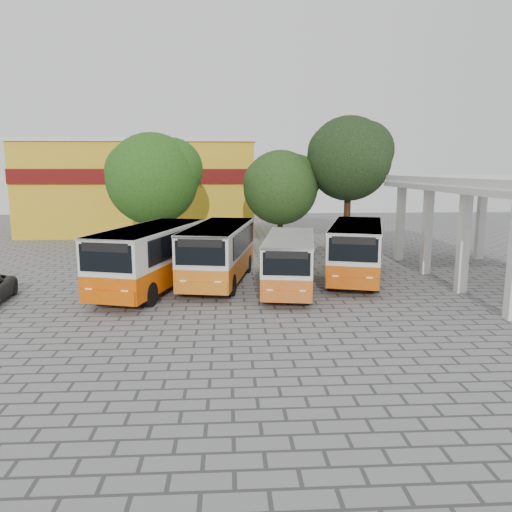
{
  "coord_description": "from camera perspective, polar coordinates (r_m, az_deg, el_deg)",
  "views": [
    {
      "loc": [
        -3.21,
        -20.75,
        5.82
      ],
      "look_at": [
        -1.81,
        3.81,
        1.5
      ],
      "focal_mm": 35.0,
      "sensor_mm": 36.0,
      "label": 1
    }
  ],
  "objects": [
    {
      "name": "bus_centre_left",
      "position": [
        25.59,
        -4.25,
        0.72
      ],
      "size": [
        3.95,
        8.61,
        2.98
      ],
      "rotation": [
        0.0,
        0.0,
        -0.18
      ],
      "color": "#CB6612",
      "rests_on": "ground"
    },
    {
      "name": "terminal_shelter",
      "position": [
        28.3,
        25.93,
        7.14
      ],
      "size": [
        6.8,
        15.8,
        5.4
      ],
      "color": "silver",
      "rests_on": "ground"
    },
    {
      "name": "tree_middle",
      "position": [
        36.07,
        2.92,
        8.1
      ],
      "size": [
        5.59,
        5.32,
        7.14
      ],
      "color": "#3F311C",
      "rests_on": "ground"
    },
    {
      "name": "bus_far_right",
      "position": [
        26.87,
        11.4,
        0.96
      ],
      "size": [
        4.72,
        8.69,
        2.95
      ],
      "rotation": [
        0.0,
        0.0,
        -0.29
      ],
      "color": "#B94705",
      "rests_on": "ground"
    },
    {
      "name": "shophouse_block",
      "position": [
        47.41,
        -12.83,
        7.71
      ],
      "size": [
        20.4,
        10.4,
        8.3
      ],
      "color": "gold",
      "rests_on": "ground"
    },
    {
      "name": "ground",
      "position": [
        21.78,
        5.35,
        -5.58
      ],
      "size": [
        90.0,
        90.0,
        0.0
      ],
      "primitive_type": "plane",
      "color": "slate",
      "rests_on": "ground"
    },
    {
      "name": "tree_left",
      "position": [
        34.78,
        -11.64,
        8.96
      ],
      "size": [
        6.5,
        6.19,
        8.23
      ],
      "color": "#3F2914",
      "rests_on": "ground"
    },
    {
      "name": "bus_centre_right",
      "position": [
        24.01,
        3.87,
        -0.37
      ],
      "size": [
        3.35,
        7.59,
        2.63
      ],
      "rotation": [
        0.0,
        0.0,
        -0.16
      ],
      "color": "#BF5416",
      "rests_on": "ground"
    },
    {
      "name": "tree_right",
      "position": [
        36.63,
        10.68,
        11.18
      ],
      "size": [
        6.28,
        5.98,
        9.51
      ],
      "color": "#38200F",
      "rests_on": "ground"
    },
    {
      "name": "bus_far_left",
      "position": [
        24.43,
        -11.89,
        0.22
      ],
      "size": [
        4.83,
        9.02,
        3.07
      ],
      "rotation": [
        0.0,
        0.0,
        -0.28
      ],
      "color": "#CA4900",
      "rests_on": "ground"
    }
  ]
}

